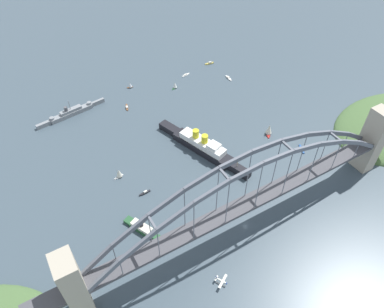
{
  "coord_description": "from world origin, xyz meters",
  "views": [
    {
      "loc": [
        -112.25,
        -113.07,
        228.45
      ],
      "look_at": [
        0.0,
        79.28,
        8.0
      ],
      "focal_mm": 33.7,
      "sensor_mm": 36.0,
      "label": 1
    }
  ],
  "objects_px": {
    "small_boat_1": "(186,75)",
    "small_boat_8": "(175,85)",
    "seaplane_taxiing_near_bridge": "(222,281)",
    "small_boat_5": "(269,129)",
    "ocean_liner": "(202,146)",
    "small_boat_9": "(130,85)",
    "small_boat_2": "(119,173)",
    "harbor_arch_bridge": "(250,199)",
    "harbor_ferry_steamer": "(142,228)",
    "small_boat_4": "(145,193)",
    "small_boat_3": "(210,63)",
    "small_boat_6": "(302,149)",
    "small_boat_0": "(127,107)",
    "naval_cruiser": "(71,113)",
    "small_boat_7": "(228,78)"
  },
  "relations": [
    {
      "from": "small_boat_0",
      "to": "ocean_liner",
      "type": "bearing_deg",
      "value": -69.97
    },
    {
      "from": "seaplane_taxiing_near_bridge",
      "to": "small_boat_2",
      "type": "height_order",
      "value": "small_boat_2"
    },
    {
      "from": "ocean_liner",
      "to": "small_boat_8",
      "type": "distance_m",
      "value": 103.24
    },
    {
      "from": "small_boat_8",
      "to": "ocean_liner",
      "type": "bearing_deg",
      "value": -104.61
    },
    {
      "from": "small_boat_1",
      "to": "small_boat_3",
      "type": "relative_size",
      "value": 0.97
    },
    {
      "from": "small_boat_5",
      "to": "small_boat_7",
      "type": "relative_size",
      "value": 1.04
    },
    {
      "from": "small_boat_1",
      "to": "small_boat_5",
      "type": "bearing_deg",
      "value": -82.06
    },
    {
      "from": "small_boat_1",
      "to": "small_boat_8",
      "type": "relative_size",
      "value": 1.39
    },
    {
      "from": "small_boat_2",
      "to": "small_boat_5",
      "type": "distance_m",
      "value": 145.07
    },
    {
      "from": "small_boat_8",
      "to": "small_boat_9",
      "type": "xyz_separation_m",
      "value": [
        -42.26,
        25.67,
        -0.43
      ]
    },
    {
      "from": "naval_cruiser",
      "to": "small_boat_8",
      "type": "bearing_deg",
      "value": -5.47
    },
    {
      "from": "harbor_arch_bridge",
      "to": "small_boat_6",
      "type": "bearing_deg",
      "value": 23.49
    },
    {
      "from": "small_boat_6",
      "to": "small_boat_5",
      "type": "bearing_deg",
      "value": 111.0
    },
    {
      "from": "small_boat_2",
      "to": "small_boat_3",
      "type": "relative_size",
      "value": 0.87
    },
    {
      "from": "harbor_arch_bridge",
      "to": "small_boat_5",
      "type": "relative_size",
      "value": 24.95
    },
    {
      "from": "small_boat_0",
      "to": "small_boat_5",
      "type": "relative_size",
      "value": 0.88
    },
    {
      "from": "small_boat_6",
      "to": "small_boat_1",
      "type": "bearing_deg",
      "value": 100.71
    },
    {
      "from": "small_boat_6",
      "to": "small_boat_9",
      "type": "bearing_deg",
      "value": 119.24
    },
    {
      "from": "ocean_liner",
      "to": "small_boat_1",
      "type": "relative_size",
      "value": 9.04
    },
    {
      "from": "small_boat_4",
      "to": "harbor_arch_bridge",
      "type": "bearing_deg",
      "value": -51.96
    },
    {
      "from": "seaplane_taxiing_near_bridge",
      "to": "small_boat_4",
      "type": "distance_m",
      "value": 95.43
    },
    {
      "from": "seaplane_taxiing_near_bridge",
      "to": "small_boat_9",
      "type": "distance_m",
      "value": 242.84
    },
    {
      "from": "ocean_liner",
      "to": "small_boat_0",
      "type": "distance_m",
      "value": 99.61
    },
    {
      "from": "ocean_liner",
      "to": "small_boat_6",
      "type": "xyz_separation_m",
      "value": [
        79.26,
        -45.08,
        -4.99
      ]
    },
    {
      "from": "seaplane_taxiing_near_bridge",
      "to": "small_boat_6",
      "type": "distance_m",
      "value": 150.7
    },
    {
      "from": "small_boat_8",
      "to": "small_boat_1",
      "type": "bearing_deg",
      "value": 35.46
    },
    {
      "from": "naval_cruiser",
      "to": "small_boat_8",
      "type": "distance_m",
      "value": 113.86
    },
    {
      "from": "small_boat_6",
      "to": "small_boat_0",
      "type": "bearing_deg",
      "value": 129.28
    },
    {
      "from": "small_boat_7",
      "to": "small_boat_2",
      "type": "bearing_deg",
      "value": -154.68
    },
    {
      "from": "harbor_ferry_steamer",
      "to": "small_boat_7",
      "type": "height_order",
      "value": "harbor_ferry_steamer"
    },
    {
      "from": "small_boat_1",
      "to": "small_boat_8",
      "type": "height_order",
      "value": "small_boat_8"
    },
    {
      "from": "seaplane_taxiing_near_bridge",
      "to": "small_boat_5",
      "type": "relative_size",
      "value": 0.83
    },
    {
      "from": "naval_cruiser",
      "to": "small_boat_2",
      "type": "relative_size",
      "value": 7.34
    },
    {
      "from": "small_boat_2",
      "to": "small_boat_6",
      "type": "distance_m",
      "value": 164.93
    },
    {
      "from": "harbor_arch_bridge",
      "to": "harbor_ferry_steamer",
      "type": "distance_m",
      "value": 82.72
    },
    {
      "from": "seaplane_taxiing_near_bridge",
      "to": "small_boat_0",
      "type": "distance_m",
      "value": 208.72
    },
    {
      "from": "harbor_arch_bridge",
      "to": "small_boat_1",
      "type": "xyz_separation_m",
      "value": [
        63.03,
        201.81,
        -31.24
      ]
    },
    {
      "from": "seaplane_taxiing_near_bridge",
      "to": "small_boat_7",
      "type": "height_order",
      "value": "seaplane_taxiing_near_bridge"
    },
    {
      "from": "ocean_liner",
      "to": "small_boat_0",
      "type": "relative_size",
      "value": 9.18
    },
    {
      "from": "seaplane_taxiing_near_bridge",
      "to": "small_boat_9",
      "type": "bearing_deg",
      "value": 80.9
    },
    {
      "from": "harbor_ferry_steamer",
      "to": "small_boat_0",
      "type": "height_order",
      "value": "harbor_ferry_steamer"
    },
    {
      "from": "harbor_ferry_steamer",
      "to": "naval_cruiser",
      "type": "bearing_deg",
      "value": 91.62
    },
    {
      "from": "naval_cruiser",
      "to": "small_boat_2",
      "type": "bearing_deg",
      "value": -84.24
    },
    {
      "from": "small_boat_7",
      "to": "small_boat_8",
      "type": "bearing_deg",
      "value": 167.18
    },
    {
      "from": "naval_cruiser",
      "to": "seaplane_taxiing_near_bridge",
      "type": "distance_m",
      "value": 227.33
    },
    {
      "from": "naval_cruiser",
      "to": "harbor_ferry_steamer",
      "type": "distance_m",
      "value": 160.73
    },
    {
      "from": "small_boat_6",
      "to": "small_boat_7",
      "type": "height_order",
      "value": "small_boat_6"
    },
    {
      "from": "small_boat_9",
      "to": "small_boat_8",
      "type": "bearing_deg",
      "value": -31.27
    },
    {
      "from": "small_boat_3",
      "to": "small_boat_6",
      "type": "xyz_separation_m",
      "value": [
        -7.06,
        -168.91,
        -0.16
      ]
    },
    {
      "from": "small_boat_1",
      "to": "harbor_ferry_steamer",
      "type": "bearing_deg",
      "value": -128.39
    }
  ]
}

